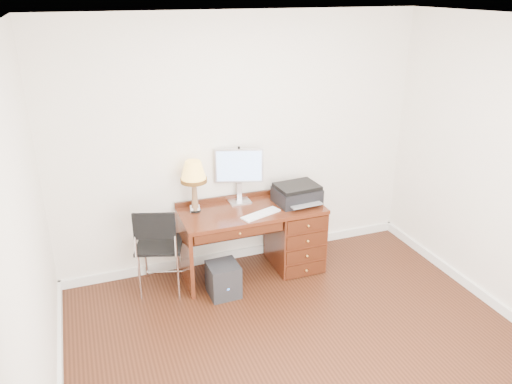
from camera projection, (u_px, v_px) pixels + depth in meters
name	position (u px, v px, depth m)	size (l,w,h in m)	color
ground	(307.00, 352.00, 4.28)	(4.00, 4.00, 0.00)	black
room_shell	(279.00, 306.00, 4.81)	(4.00, 4.00, 4.00)	white
desk	(279.00, 232.00, 5.44)	(1.50, 0.67, 0.75)	#532111
monitor	(238.00, 169.00, 5.25)	(0.50, 0.24, 0.59)	silver
keyboard	(261.00, 214.00, 5.07)	(0.44, 0.12, 0.02)	white
mouse_pad	(296.00, 204.00, 5.30)	(0.22, 0.22, 0.04)	black
printer	(297.00, 194.00, 5.33)	(0.48, 0.39, 0.20)	black
leg_lamp	(194.00, 175.00, 5.00)	(0.27, 0.27, 0.55)	black
phone	(195.00, 205.00, 5.15)	(0.11, 0.11, 0.21)	white
pen_cup	(276.00, 192.00, 5.47)	(0.09, 0.09, 0.11)	black
chair	(160.00, 241.00, 4.92)	(0.56, 0.56, 0.95)	black
equipment_box	(223.00, 280.00, 5.01)	(0.30, 0.30, 0.35)	black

